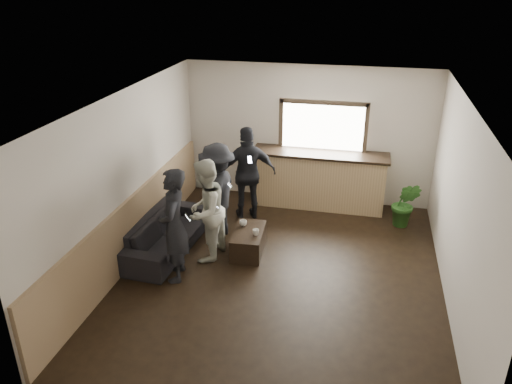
% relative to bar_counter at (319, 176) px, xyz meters
% --- Properties ---
extents(ground, '(5.00, 6.00, 0.01)m').
position_rel_bar_counter_xyz_m(ground, '(-0.30, -2.70, -0.64)').
color(ground, black).
extents(room_shell, '(5.01, 6.01, 2.80)m').
position_rel_bar_counter_xyz_m(room_shell, '(-1.04, -2.70, 0.83)').
color(room_shell, silver).
rests_on(room_shell, ground).
extents(bar_counter, '(2.70, 0.68, 2.13)m').
position_rel_bar_counter_xyz_m(bar_counter, '(0.00, 0.00, 0.00)').
color(bar_counter, tan).
rests_on(bar_counter, ground).
extents(sofa, '(0.96, 2.16, 0.62)m').
position_rel_bar_counter_xyz_m(sofa, '(-2.35, -2.36, -0.33)').
color(sofa, black).
rests_on(sofa, ground).
extents(coffee_table, '(0.56, 0.93, 0.40)m').
position_rel_bar_counter_xyz_m(coffee_table, '(-0.95, -2.13, -0.44)').
color(coffee_table, black).
rests_on(coffee_table, ground).
extents(cup_a, '(0.17, 0.17, 0.10)m').
position_rel_bar_counter_xyz_m(cup_a, '(-1.09, -1.96, -0.19)').
color(cup_a, silver).
rests_on(cup_a, coffee_table).
extents(cup_b, '(0.14, 0.14, 0.10)m').
position_rel_bar_counter_xyz_m(cup_b, '(-0.80, -2.24, -0.19)').
color(cup_b, silver).
rests_on(cup_b, coffee_table).
extents(potted_plant, '(0.59, 0.52, 0.91)m').
position_rel_bar_counter_xyz_m(potted_plant, '(1.68, -0.57, -0.18)').
color(potted_plant, '#2D6623').
rests_on(potted_plant, ground).
extents(person_a, '(0.58, 0.75, 1.82)m').
position_rel_bar_counter_xyz_m(person_a, '(-1.87, -3.13, 0.27)').
color(person_a, black).
rests_on(person_a, ground).
extents(person_b, '(0.78, 0.93, 1.74)m').
position_rel_bar_counter_xyz_m(person_b, '(-1.60, -2.46, 0.23)').
color(person_b, beige).
rests_on(person_b, ground).
extents(person_c, '(0.69, 1.16, 1.76)m').
position_rel_bar_counter_xyz_m(person_c, '(-1.61, -1.72, 0.24)').
color(person_c, black).
rests_on(person_c, ground).
extents(person_d, '(1.16, 0.83, 1.83)m').
position_rel_bar_counter_xyz_m(person_d, '(-1.27, -0.85, 0.27)').
color(person_d, black).
rests_on(person_d, ground).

